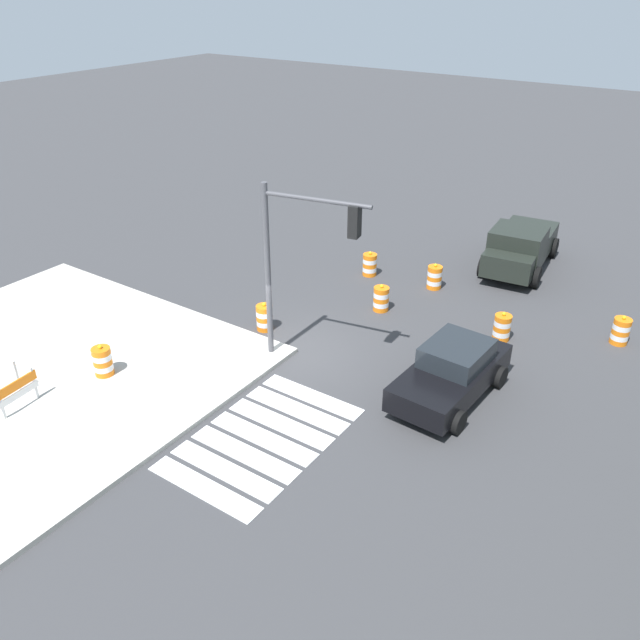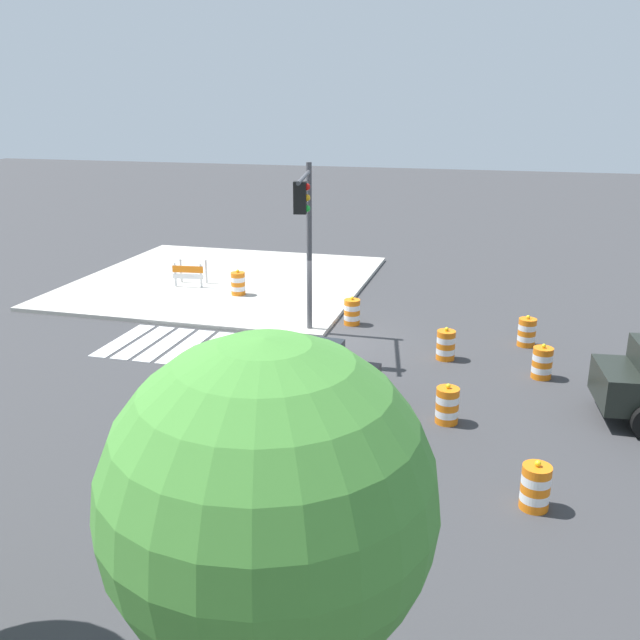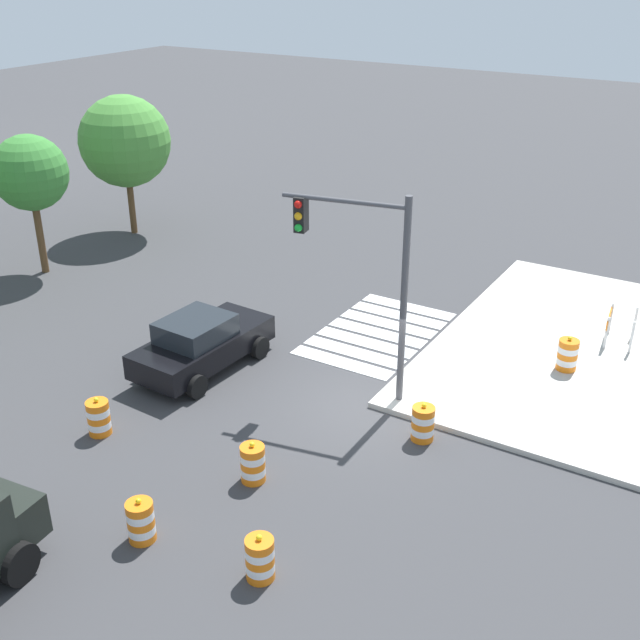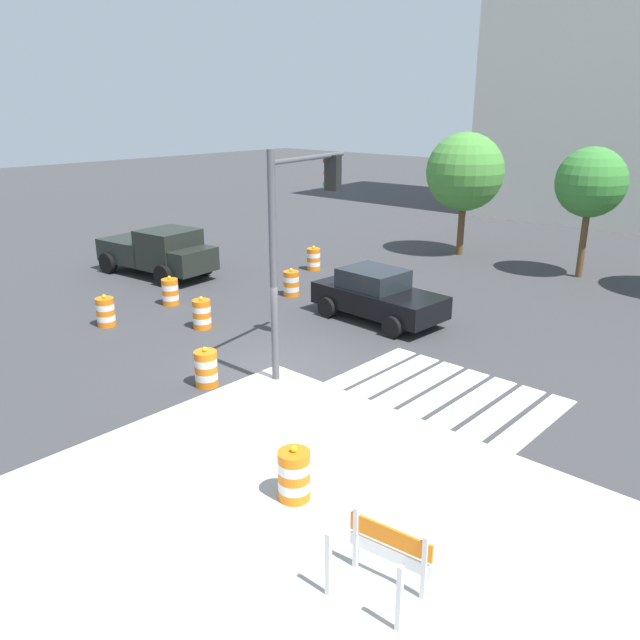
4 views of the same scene
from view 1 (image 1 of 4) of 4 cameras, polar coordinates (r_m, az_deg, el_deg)
The scene contains 14 objects.
ground_plane at distance 20.72m, azimuth -2.01°, elevation -2.88°, with size 120.00×120.00×0.00m, color #38383A.
sidewalk_corner at distance 21.36m, azimuth -25.19°, elevation -4.65°, with size 12.00×12.00×0.15m, color #BCB7AD.
crosswalk_stripes at distance 17.24m, azimuth -5.06°, elevation -10.39°, with size 5.10×3.20×0.02m.
sports_car at distance 18.65m, azimuth 11.63°, elevation -4.51°, with size 4.39×2.31×1.63m.
pickup_truck at distance 27.31m, azimuth 17.30°, elevation 6.18°, with size 5.32×2.75×1.92m.
traffic_barrel_near_corner at distance 22.03m, azimuth 15.86°, elevation -0.64°, with size 0.56×0.56×1.02m.
traffic_barrel_crosswalk_end at distance 23.15m, azimuth 5.45°, elevation 1.89°, with size 0.56×0.56×1.02m.
traffic_barrel_median_near at distance 23.18m, azimuth 25.14°, elevation -0.89°, with size 0.56×0.56×1.02m.
traffic_barrel_median_far at distance 25.86m, azimuth 4.44°, elevation 4.93°, with size 0.56×0.56×1.02m.
traffic_barrel_far_curb at distance 21.87m, azimuth -4.95°, elevation 0.22°, with size 0.56×0.56×1.02m.
traffic_barrel_lane_center at distance 25.08m, azimuth 10.13°, elevation 3.76°, with size 0.56×0.56×1.02m.
traffic_barrel_on_sidewalk at distance 20.19m, azimuth -18.74°, elevation -3.49°, with size 0.56×0.56×1.02m.
construction_barricade at distance 19.62m, azimuth -25.56°, elevation -5.56°, with size 1.32×0.91×1.00m.
traffic_light_pole at distance 18.40m, azimuth -1.60°, elevation 6.54°, with size 0.88×3.25×5.50m.
Camera 1 is at (14.15, 10.55, 10.86)m, focal length 36.03 mm.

